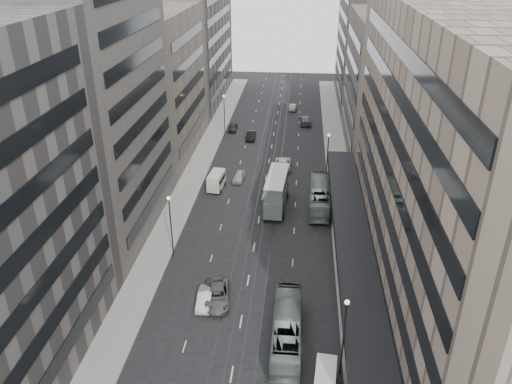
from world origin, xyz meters
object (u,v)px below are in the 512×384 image
(double_decker, at_px, (277,191))
(sedan_2, at_px, (217,295))
(panel_van, at_px, (216,180))
(bus_far, at_px, (320,196))
(vw_microbus, at_px, (325,381))
(sedan_1, at_px, (205,299))
(bus_near, at_px, (287,329))

(double_decker, xyz_separation_m, sedan_2, (-5.16, -21.74, -1.98))
(panel_van, relative_size, sedan_2, 0.80)
(bus_far, distance_m, sedan_2, 25.46)
(vw_microbus, distance_m, sedan_2, 15.83)
(bus_far, xyz_separation_m, panel_van, (-15.94, 4.19, -0.17))
(sedan_1, bearing_deg, sedan_2, 24.35)
(sedan_1, bearing_deg, vw_microbus, -42.57)
(bus_far, relative_size, double_decker, 1.27)
(sedan_1, bearing_deg, double_decker, 71.85)
(panel_van, bearing_deg, double_decker, -22.69)
(double_decker, distance_m, panel_van, 11.06)
(bus_near, distance_m, double_decker, 27.32)
(double_decker, relative_size, sedan_1, 2.25)
(bus_near, distance_m, sedan_2, 9.44)
(bus_far, bearing_deg, vw_microbus, 91.24)
(bus_far, relative_size, sedan_1, 2.85)
(vw_microbus, relative_size, sedan_1, 1.05)
(bus_far, bearing_deg, double_decker, 10.79)
(vw_microbus, bearing_deg, bus_near, 126.69)
(vw_microbus, distance_m, sedan_1, 16.33)
(bus_far, xyz_separation_m, vw_microbus, (-0.27, -33.95, -0.40))
(double_decker, bearing_deg, vw_microbus, -76.29)
(double_decker, relative_size, panel_van, 2.10)
(bus_near, distance_m, vw_microbus, 6.75)
(panel_van, bearing_deg, vw_microbus, -62.13)
(sedan_2, bearing_deg, vw_microbus, -53.02)
(vw_microbus, xyz_separation_m, sedan_2, (-11.16, 11.21, -0.49))
(vw_microbus, bearing_deg, bus_far, 95.12)
(double_decker, relative_size, vw_microbus, 2.15)
(double_decker, height_order, sedan_2, double_decker)
(double_decker, bearing_deg, sedan_2, -99.96)
(vw_microbus, xyz_separation_m, panel_van, (-15.68, 38.15, 0.23))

